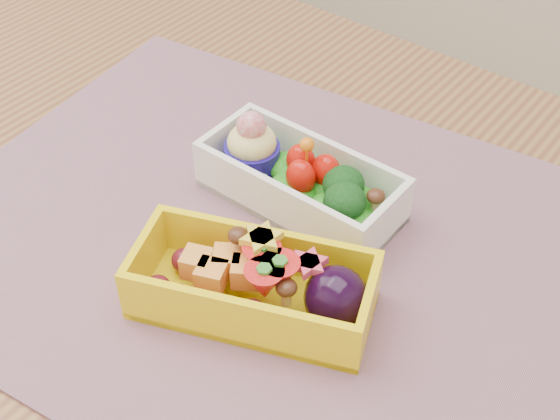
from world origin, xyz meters
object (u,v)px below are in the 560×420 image
Objects in this scene: table at (218,315)px; bento_white at (300,181)px; placemat at (270,242)px; bento_yellow at (258,285)px.

bento_white is at bearing 70.72° from table.
placemat is at bearing 37.87° from table.
placemat is at bearing 100.31° from bento_yellow.
table is at bearing -142.13° from placemat.
bento_white is (-0.01, 0.06, 0.03)m from placemat.
table is at bearing 136.05° from bento_yellow.
bento_yellow reaches higher than table.
bento_white reaches higher than table.
table is 0.16m from bento_yellow.
placemat is 3.22× the size of bento_white.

